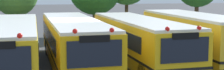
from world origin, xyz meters
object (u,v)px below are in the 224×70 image
Objects in this scene: school_bus_2 at (73,41)px; school_bus_1 at (10,44)px; school_bus_3 at (138,39)px; school_bus_4 at (193,36)px.

school_bus_1 is at bearing 6.48° from school_bus_2.
school_bus_2 is (3.05, 0.38, 0.02)m from school_bus_1.
school_bus_3 is 3.13m from school_bus_4.
school_bus_2 is at bearing -172.15° from school_bus_1.
school_bus_4 is (9.52, 0.01, 0.11)m from school_bus_1.
school_bus_2 is 1.17× the size of school_bus_4.
school_bus_3 is at bearing -0.57° from school_bus_4.
school_bus_4 is (6.47, -0.36, 0.08)m from school_bus_2.
school_bus_4 reaches higher than school_bus_3.
school_bus_2 is 3.36m from school_bus_3.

